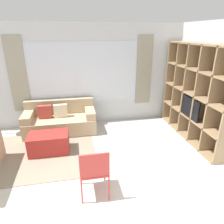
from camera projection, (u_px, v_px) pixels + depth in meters
The scene contains 8 objects.
ground_plane at pixel (103, 211), 2.94m from camera, with size 16.00×16.00×0.00m, color beige.
wall_back at pixel (84, 76), 5.39m from camera, with size 6.64×0.11×2.70m.
wall_right at pixel (215, 86), 4.39m from camera, with size 0.07×4.41×2.70m, color silver.
area_rug at pixel (32, 155), 4.29m from camera, with size 2.66×1.91×0.01m, color gray.
shelving_unit at pixel (197, 94), 4.69m from camera, with size 0.43×2.41×2.24m.
couch_main at pixel (60, 120), 5.25m from camera, with size 1.79×0.82×0.80m.
ottoman at pixel (49, 143), 4.33m from camera, with size 0.84×0.51×0.44m.
folding_chair at pixel (94, 169), 3.05m from camera, with size 0.44×0.46×0.86m.
Camera 1 is at (-0.29, -2.17, 2.46)m, focal length 32.00 mm.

